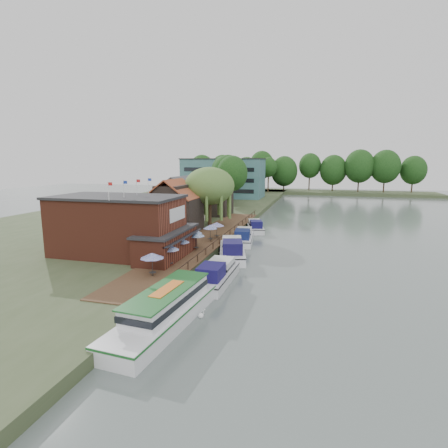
% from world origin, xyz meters
% --- Properties ---
extents(ground, '(260.00, 260.00, 0.00)m').
position_xyz_m(ground, '(0.00, 0.00, 0.00)').
color(ground, '#576561').
rests_on(ground, ground).
extents(land_bank, '(50.00, 140.00, 1.00)m').
position_xyz_m(land_bank, '(-30.00, 35.00, 0.50)').
color(land_bank, '#384728').
rests_on(land_bank, ground).
extents(quay_deck, '(6.00, 50.00, 0.10)m').
position_xyz_m(quay_deck, '(-8.00, 10.00, 1.05)').
color(quay_deck, '#47301E').
rests_on(quay_deck, land_bank).
extents(quay_rail, '(0.20, 49.00, 1.00)m').
position_xyz_m(quay_rail, '(-5.30, 10.50, 1.50)').
color(quay_rail, black).
rests_on(quay_rail, land_bank).
extents(pub, '(20.00, 11.00, 7.30)m').
position_xyz_m(pub, '(-14.00, -1.00, 4.65)').
color(pub, maroon).
rests_on(pub, land_bank).
extents(hotel_block, '(25.40, 12.40, 12.30)m').
position_xyz_m(hotel_block, '(-22.00, 70.00, 7.15)').
color(hotel_block, '#38666B').
rests_on(hotel_block, land_bank).
extents(cottage_a, '(8.60, 7.60, 8.50)m').
position_xyz_m(cottage_a, '(-15.00, 14.00, 5.25)').
color(cottage_a, black).
rests_on(cottage_a, land_bank).
extents(cottage_b, '(9.60, 8.60, 8.50)m').
position_xyz_m(cottage_b, '(-18.00, 24.00, 5.25)').
color(cottage_b, beige).
rests_on(cottage_b, land_bank).
extents(cottage_c, '(7.60, 7.60, 8.50)m').
position_xyz_m(cottage_c, '(-14.00, 33.00, 5.25)').
color(cottage_c, black).
rests_on(cottage_c, land_bank).
extents(willow, '(8.60, 8.60, 10.43)m').
position_xyz_m(willow, '(-10.50, 19.00, 6.21)').
color(willow, '#476B2D').
rests_on(willow, land_bank).
extents(umbrella_0, '(2.40, 2.40, 2.38)m').
position_xyz_m(umbrella_0, '(-7.95, -7.87, 2.29)').
color(umbrella_0, navy).
rests_on(umbrella_0, quay_deck).
extents(umbrella_1, '(2.14, 2.14, 2.38)m').
position_xyz_m(umbrella_1, '(-7.63, -4.38, 2.29)').
color(umbrella_1, navy).
rests_on(umbrella_1, quay_deck).
extents(umbrella_2, '(2.19, 2.19, 2.38)m').
position_xyz_m(umbrella_2, '(-7.82, -0.81, 2.29)').
color(umbrella_2, navy).
rests_on(umbrella_2, quay_deck).
extents(umbrella_3, '(2.32, 2.32, 2.38)m').
position_xyz_m(umbrella_3, '(-7.26, 2.95, 2.29)').
color(umbrella_3, navy).
rests_on(umbrella_3, quay_deck).
extents(umbrella_4, '(2.00, 2.00, 2.38)m').
position_xyz_m(umbrella_4, '(-7.98, 4.59, 2.29)').
color(umbrella_4, '#1B4398').
rests_on(umbrella_4, quay_deck).
extents(umbrella_5, '(2.07, 2.07, 2.38)m').
position_xyz_m(umbrella_5, '(-7.02, 8.30, 2.29)').
color(umbrella_5, navy).
rests_on(umbrella_5, quay_deck).
extents(umbrella_6, '(2.28, 2.28, 2.38)m').
position_xyz_m(umbrella_6, '(-6.72, 10.55, 2.29)').
color(umbrella_6, navy).
rests_on(umbrella_6, quay_deck).
extents(cruiser_0, '(3.24, 10.01, 2.43)m').
position_xyz_m(cruiser_0, '(-2.10, -5.19, 1.22)').
color(cruiser_0, silver).
rests_on(cruiser_0, ground).
extents(cruiser_1, '(6.18, 11.34, 2.65)m').
position_xyz_m(cruiser_1, '(-2.90, 4.65, 1.33)').
color(cruiser_1, white).
rests_on(cruiser_1, ground).
extents(cruiser_2, '(4.42, 10.07, 2.36)m').
position_xyz_m(cruiser_2, '(-3.25, 13.23, 1.18)').
color(cruiser_2, white).
rests_on(cruiser_2, ground).
extents(cruiser_3, '(5.32, 9.53, 2.17)m').
position_xyz_m(cruiser_3, '(-3.12, 22.70, 1.08)').
color(cruiser_3, silver).
rests_on(cruiser_3, ground).
extents(tour_boat, '(4.72, 13.13, 2.81)m').
position_xyz_m(tour_boat, '(-3.28, -15.39, 1.40)').
color(tour_boat, silver).
rests_on(tour_boat, ground).
extents(swan, '(0.44, 0.44, 0.44)m').
position_xyz_m(swan, '(-1.00, -13.36, 0.22)').
color(swan, white).
rests_on(swan, ground).
extents(bank_tree_0, '(7.37, 7.37, 12.74)m').
position_xyz_m(bank_tree_0, '(-12.63, 43.82, 7.37)').
color(bank_tree_0, '#143811').
rests_on(bank_tree_0, land_bank).
extents(bank_tree_1, '(8.25, 8.25, 13.04)m').
position_xyz_m(bank_tree_1, '(-15.21, 49.72, 7.52)').
color(bank_tree_1, '#143811').
rests_on(bank_tree_1, land_bank).
extents(bank_tree_2, '(7.33, 7.33, 12.91)m').
position_xyz_m(bank_tree_2, '(-18.76, 58.93, 7.46)').
color(bank_tree_2, '#143811').
rests_on(bank_tree_2, land_bank).
extents(bank_tree_3, '(8.54, 8.54, 12.31)m').
position_xyz_m(bank_tree_3, '(-14.55, 76.65, 7.15)').
color(bank_tree_3, '#143811').
rests_on(bank_tree_3, land_bank).
extents(bank_tree_4, '(7.06, 7.06, 12.13)m').
position_xyz_m(bank_tree_4, '(-15.74, 86.00, 7.06)').
color(bank_tree_4, '#143811').
rests_on(bank_tree_4, land_bank).
extents(bank_tree_5, '(6.35, 6.35, 12.81)m').
position_xyz_m(bank_tree_5, '(-10.81, 92.27, 7.40)').
color(bank_tree_5, '#143811').
rests_on(bank_tree_5, land_bank).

